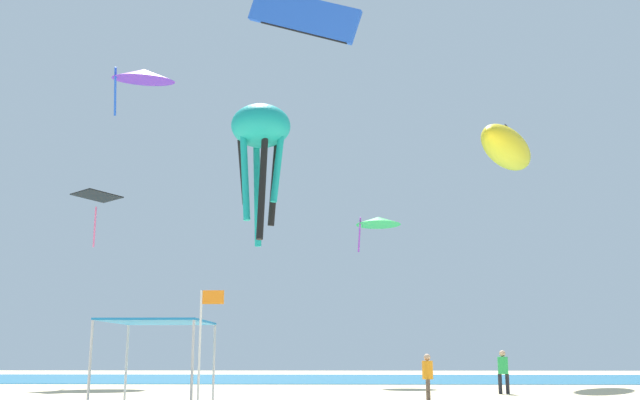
% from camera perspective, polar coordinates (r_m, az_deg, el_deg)
% --- Properties ---
extents(ocean_strip, '(110.00, 19.54, 0.03)m').
position_cam_1_polar(ocean_strip, '(50.70, 1.83, -13.91)').
color(ocean_strip, '#1E6B93').
rests_on(ocean_strip, ground).
extents(canopy_tent, '(2.68, 3.27, 2.55)m').
position_cam_1_polar(canopy_tent, '(20.80, -12.63, -9.64)').
color(canopy_tent, '#B2B2B7').
rests_on(canopy_tent, ground).
extents(person_near_tent, '(0.39, 0.44, 1.65)m').
position_cam_1_polar(person_near_tent, '(26.97, 8.49, -13.36)').
color(person_near_tent, brown).
rests_on(person_near_tent, ground).
extents(person_leftmost, '(0.48, 0.43, 1.79)m').
position_cam_1_polar(person_leftmost, '(32.19, 14.25, -12.75)').
color(person_leftmost, black).
rests_on(person_leftmost, ground).
extents(banner_flag, '(0.61, 0.06, 3.23)m').
position_cam_1_polar(banner_flag, '(18.78, -9.23, -10.87)').
color(banner_flag, silver).
rests_on(banner_flag, ground).
extents(kite_delta_green, '(2.91, 2.91, 2.02)m').
position_cam_1_polar(kite_delta_green, '(41.51, 4.61, -1.66)').
color(kite_delta_green, green).
extents(kite_octopus_teal, '(2.61, 2.61, 4.98)m').
position_cam_1_polar(kite_octopus_teal, '(25.79, -4.70, 5.28)').
color(kite_octopus_teal, teal).
extents(kite_diamond_black, '(3.02, 3.02, 2.99)m').
position_cam_1_polar(kite_diamond_black, '(42.20, -17.22, 0.11)').
color(kite_diamond_black, black).
extents(kite_inflatable_yellow, '(5.70, 7.86, 2.82)m').
position_cam_1_polar(kite_inflatable_yellow, '(45.60, 14.53, 4.01)').
color(kite_inflatable_yellow, yellow).
extents(kite_parafoil_blue, '(6.52, 1.98, 4.02)m').
position_cam_1_polar(kite_parafoil_blue, '(41.78, -1.26, 14.32)').
color(kite_parafoil_blue, blue).
extents(kite_delta_purple, '(5.11, 5.16, 3.55)m').
position_cam_1_polar(kite_delta_purple, '(51.44, -13.74, 9.58)').
color(kite_delta_purple, purple).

